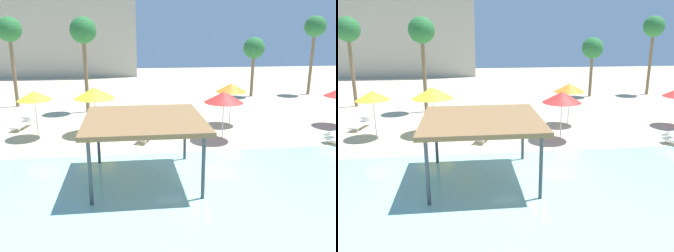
% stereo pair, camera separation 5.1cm
% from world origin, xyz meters
% --- Properties ---
extents(ground_plane, '(80.00, 80.00, 0.00)m').
position_xyz_m(ground_plane, '(0.00, 0.00, 0.00)').
color(ground_plane, beige).
extents(lagoon_water, '(44.00, 13.50, 0.04)m').
position_xyz_m(lagoon_water, '(0.00, -5.25, 0.02)').
color(lagoon_water, '#99D1C6').
rests_on(lagoon_water, ground).
extents(shade_pavilion, '(4.74, 4.74, 2.67)m').
position_xyz_m(shade_pavilion, '(-1.99, -1.48, 2.52)').
color(shade_pavilion, '#42474C').
rests_on(shade_pavilion, ground).
extents(beach_umbrella_yellow_0, '(1.92, 1.92, 2.73)m').
position_xyz_m(beach_umbrella_yellow_0, '(-7.80, 5.02, 2.46)').
color(beach_umbrella_yellow_0, silver).
rests_on(beach_umbrella_yellow_0, ground).
extents(beach_umbrella_red_1, '(2.17, 2.17, 2.74)m').
position_xyz_m(beach_umbrella_red_1, '(2.68, 3.43, 2.44)').
color(beach_umbrella_red_1, silver).
rests_on(beach_umbrella_red_1, ground).
extents(beach_umbrella_yellow_3, '(2.37, 2.37, 2.81)m').
position_xyz_m(beach_umbrella_yellow_3, '(-4.52, 5.41, 2.48)').
color(beach_umbrella_yellow_3, silver).
rests_on(beach_umbrella_yellow_3, ground).
extents(beach_umbrella_orange_4, '(1.96, 1.96, 2.71)m').
position_xyz_m(beach_umbrella_orange_4, '(4.02, 6.46, 2.44)').
color(beach_umbrella_orange_4, silver).
rests_on(beach_umbrella_orange_4, ground).
extents(lounge_chair_1, '(1.30, 1.98, 0.74)m').
position_xyz_m(lounge_chair_1, '(-1.59, 3.90, 0.33)').
color(lounge_chair_1, white).
rests_on(lounge_chair_1, ground).
extents(lounge_chair_4, '(0.99, 1.98, 0.74)m').
position_xyz_m(lounge_chair_4, '(-9.25, 7.16, 0.33)').
color(lounge_chair_4, white).
rests_on(lounge_chair_4, ground).
extents(lounge_chair_5, '(1.04, 1.99, 0.74)m').
position_xyz_m(lounge_chair_5, '(-0.45, 5.57, 0.33)').
color(lounge_chair_5, white).
rests_on(lounge_chair_5, ground).
extents(palm_tree_0, '(1.90, 1.90, 5.34)m').
position_xyz_m(palm_tree_0, '(8.85, 15.77, 4.29)').
color(palm_tree_0, brown).
rests_on(palm_tree_0, ground).
extents(palm_tree_1, '(1.90, 1.90, 6.98)m').
position_xyz_m(palm_tree_1, '(-11.41, 13.79, 5.84)').
color(palm_tree_1, brown).
rests_on(palm_tree_1, ground).
extents(palm_tree_2, '(1.90, 1.90, 7.21)m').
position_xyz_m(palm_tree_2, '(14.61, 16.07, 6.05)').
color(palm_tree_2, brown).
rests_on(palm_tree_2, ground).
extents(palm_tree_3, '(1.90, 1.90, 6.93)m').
position_xyz_m(palm_tree_3, '(-5.58, 11.23, 5.78)').
color(palm_tree_3, brown).
rests_on(palm_tree_3, ground).
extents(hotel_block_0, '(16.98, 10.20, 18.34)m').
position_xyz_m(hotel_block_0, '(-9.71, 35.30, 9.17)').
color(hotel_block_0, '#B2A893').
rests_on(hotel_block_0, ground).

